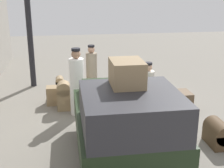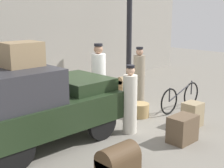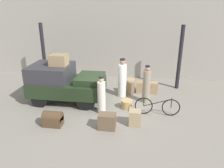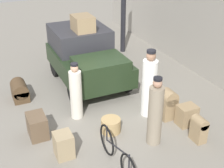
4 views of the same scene
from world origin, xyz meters
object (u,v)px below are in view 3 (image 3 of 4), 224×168
Objects in this scene: wicker_basket at (127,104)px; conductor_in_dark_uniform at (146,86)px; trunk_barrel_dark at (131,85)px; porter_with_bicycle at (102,97)px; trunk_large_brown at (140,87)px; trunk_umber_medium at (53,119)px; suitcase_small_leather at (107,121)px; truck at (64,82)px; trunk_on_truck_roof at (59,60)px; trunk_wicker_pale at (135,118)px; suitcase_black_upright at (154,87)px; porter_lifting_near_truck at (122,79)px; bicycle at (157,106)px.

wicker_basket is 1.27m from conductor_in_dark_uniform.
porter_with_bicycle is at bearing -115.59° from trunk_barrel_dark.
trunk_large_brown is at bearing 30.71° from trunk_barrel_dark.
trunk_umber_medium is at bearing -130.21° from trunk_large_brown.
trunk_barrel_dark reaches higher than suitcase_small_leather.
conductor_in_dark_uniform is at bearing 4.92° from truck.
trunk_on_truck_roof reaches higher than wicker_basket.
trunk_on_truck_roof is (-3.09, 0.44, 1.74)m from wicker_basket.
conductor_in_dark_uniform is at bearing 36.02° from porter_with_bicycle.
conductor_in_dark_uniform is at bearing -49.45° from trunk_barrel_dark.
suitcase_small_leather is (-0.99, -0.37, -0.01)m from trunk_wicker_pale.
trunk_on_truck_roof is at bearing 171.97° from wicker_basket.
suitcase_small_leather is at bearing 2.15° from trunk_umber_medium.
conductor_in_dark_uniform reaches higher than trunk_umber_medium.
truck is 2.34m from trunk_umber_medium.
porter_with_bicycle is 2.95m from trunk_large_brown.
suitcase_black_upright reaches higher than trunk_umber_medium.
porter_lifting_near_truck is at bearing -136.14° from trunk_barrel_dark.
trunk_barrel_dark is 1.35× the size of suitcase_small_leather.
suitcase_black_upright is 4.76m from trunk_on_truck_roof.
bicycle reaches higher than trunk_umber_medium.
trunk_large_brown is (0.12, 3.26, -0.02)m from trunk_wicker_pale.
trunk_umber_medium is (-1.61, -1.23, -0.45)m from porter_with_bicycle.
trunk_large_brown is at bearing 87.86° from trunk_wicker_pale.
trunk_wicker_pale is 1.07× the size of trunk_large_brown.
porter_with_bicycle is 2.27× the size of trunk_umber_medium.
trunk_on_truck_roof reaches higher than trunk_umber_medium.
bicycle is 2.29m from porter_with_bicycle.
porter_with_bicycle is (1.93, -0.99, -0.19)m from truck.
truck is 5.55× the size of trunk_wicker_pale.
truck reaches higher than suitcase_small_leather.
wicker_basket is at bearing 34.45° from trunk_umber_medium.
trunk_wicker_pale is 0.90× the size of suitcase_black_upright.
porter_with_bicycle reaches higher than suitcase_small_leather.
suitcase_small_leather reaches higher than wicker_basket.
porter_with_bicycle is at bearing -150.80° from wicker_basket.
suitcase_black_upright is at bearing -12.79° from trunk_large_brown.
suitcase_small_leather is (-1.79, -3.48, -0.06)m from suitcase_black_upright.
trunk_wicker_pale is at bearing 20.78° from suitcase_small_leather.
porter_lifting_near_truck is at bearing -142.78° from trunk_large_brown.
truck is 2.72m from porter_lifting_near_truck.
trunk_on_truck_roof is (-2.75, -0.83, 1.06)m from porter_lifting_near_truck.
conductor_in_dark_uniform is 2.20m from trunk_wicker_pale.
truck is 1.89× the size of conductor_in_dark_uniform.
bicycle is at bearing -18.56° from wicker_basket.
trunk_on_truck_roof is (-4.29, -1.33, 1.57)m from suitcase_black_upright.
suitcase_small_leather is at bearing -40.67° from trunk_on_truck_roof.
suitcase_black_upright is 0.70m from trunk_large_brown.
wicker_basket is at bearing 71.24° from suitcase_small_leather.
trunk_large_brown is at bearing 23.28° from truck.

